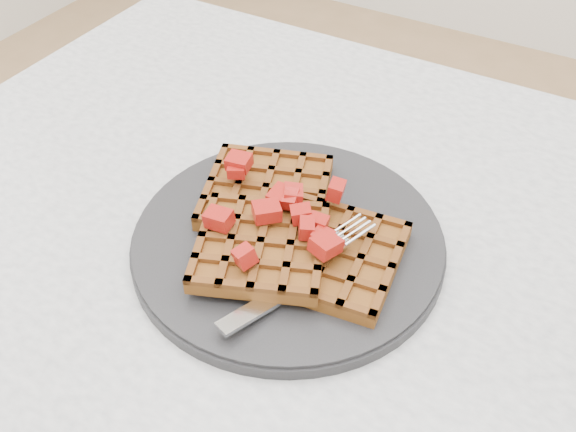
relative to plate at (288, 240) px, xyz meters
The scene contains 5 objects.
table 0.18m from the plate, ahead, with size 1.20×0.80×0.75m.
plate is the anchor object (origin of this frame).
waffles 0.02m from the plate, 87.49° to the right, with size 0.24×0.22×0.03m.
strawberry_pile 0.05m from the plate, 90.00° to the left, with size 0.15×0.15×0.02m, color #8B0200, non-canonical shape.
fork 0.06m from the plate, 42.51° to the right, with size 0.02×0.18×0.02m, color silver, non-canonical shape.
Camera 1 is at (0.08, -0.38, 1.19)m, focal length 40.00 mm.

